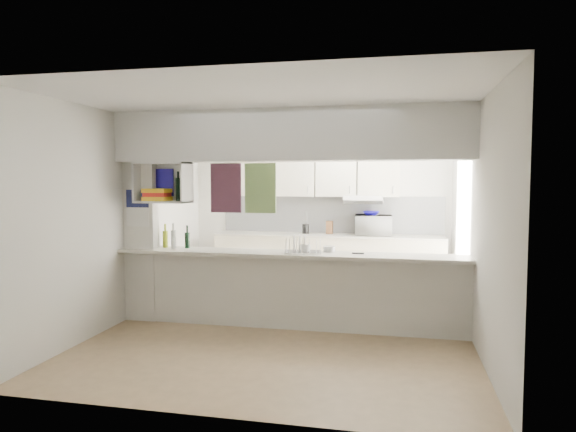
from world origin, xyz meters
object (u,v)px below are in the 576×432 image
(microwave, at_px, (374,225))
(dish_rack, at_px, (303,245))
(wine_bottles, at_px, (169,239))
(bowl, at_px, (371,213))

(microwave, bearing_deg, dish_rack, 69.27)
(microwave, bearing_deg, wine_bottles, 38.38)
(microwave, relative_size, wine_bottles, 1.10)
(microwave, height_order, dish_rack, microwave)
(microwave, distance_m, wine_bottles, 3.22)
(dish_rack, bearing_deg, microwave, 62.36)
(microwave, bearing_deg, bowl, 24.38)
(bowl, relative_size, wine_bottles, 0.51)
(dish_rack, bearing_deg, wine_bottles, 169.44)
(bowl, distance_m, dish_rack, 2.23)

